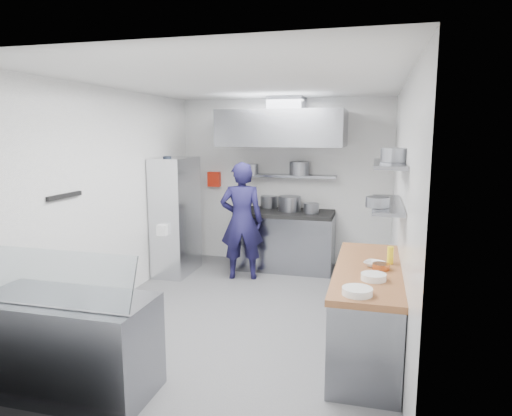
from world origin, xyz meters
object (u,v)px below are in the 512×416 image
(gas_range, at_px, (285,242))
(wire_rack, at_px, (176,216))
(chef, at_px, (242,221))
(display_case, at_px, (67,345))

(gas_range, distance_m, wire_rack, 1.83)
(chef, bearing_deg, gas_range, -141.69)
(gas_range, distance_m, chef, 0.98)
(chef, distance_m, wire_rack, 1.09)
(chef, bearing_deg, display_case, 66.94)
(gas_range, height_order, wire_rack, wire_rack)
(gas_range, xyz_separation_m, chef, (-0.54, -0.69, 0.45))
(gas_range, relative_size, display_case, 1.07)
(chef, relative_size, wire_rack, 0.97)
(display_case, bearing_deg, gas_range, 74.98)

